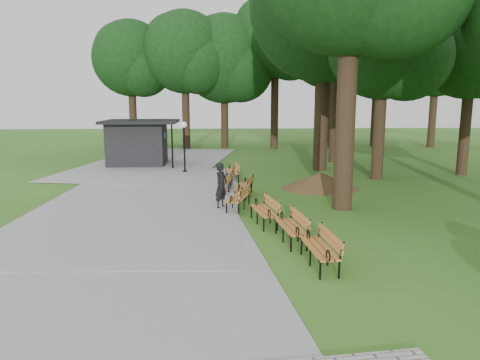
{
  "coord_description": "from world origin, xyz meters",
  "views": [
    {
      "loc": [
        -0.87,
        -14.95,
        3.96
      ],
      "look_at": [
        -0.07,
        1.03,
        1.1
      ],
      "focal_mm": 33.16,
      "sensor_mm": 36.0,
      "label": 1
    }
  ],
  "objects_px": {
    "dirt_mound": "(320,180)",
    "bench_6": "(232,171)",
    "bench_5": "(225,180)",
    "bench_1": "(291,227)",
    "bench_2": "(264,211)",
    "lawn_tree_1": "(384,42)",
    "lawn_tree_4": "(340,10)",
    "bench_0": "(319,249)",
    "lawn_tree_5": "(473,44)",
    "bench_4": "(244,186)",
    "person": "(221,186)",
    "kiosk": "(137,143)",
    "lamp_post": "(184,136)",
    "bench_3": "(238,198)",
    "lawn_tree_2": "(325,7)"
  },
  "relations": [
    {
      "from": "bench_6",
      "to": "bench_2",
      "type": "bearing_deg",
      "value": 0.56
    },
    {
      "from": "lawn_tree_1",
      "to": "lawn_tree_4",
      "type": "bearing_deg",
      "value": 94.4
    },
    {
      "from": "lamp_post",
      "to": "dirt_mound",
      "type": "height_order",
      "value": "lamp_post"
    },
    {
      "from": "dirt_mound",
      "to": "bench_5",
      "type": "height_order",
      "value": "bench_5"
    },
    {
      "from": "bench_6",
      "to": "lawn_tree_2",
      "type": "distance_m",
      "value": 10.56
    },
    {
      "from": "lamp_post",
      "to": "bench_6",
      "type": "height_order",
      "value": "lamp_post"
    },
    {
      "from": "bench_6",
      "to": "bench_0",
      "type": "bearing_deg",
      "value": 3.41
    },
    {
      "from": "lawn_tree_4",
      "to": "lamp_post",
      "type": "bearing_deg",
      "value": -157.31
    },
    {
      "from": "bench_4",
      "to": "bench_1",
      "type": "bearing_deg",
      "value": 21.66
    },
    {
      "from": "lawn_tree_1",
      "to": "lawn_tree_4",
      "type": "distance_m",
      "value": 7.09
    },
    {
      "from": "bench_2",
      "to": "bench_5",
      "type": "bearing_deg",
      "value": -178.0
    },
    {
      "from": "bench_5",
      "to": "lawn_tree_4",
      "type": "relative_size",
      "value": 0.14
    },
    {
      "from": "bench_1",
      "to": "bench_6",
      "type": "bearing_deg",
      "value": -178.9
    },
    {
      "from": "bench_0",
      "to": "bench_4",
      "type": "relative_size",
      "value": 1.0
    },
    {
      "from": "dirt_mound",
      "to": "bench_6",
      "type": "height_order",
      "value": "bench_6"
    },
    {
      "from": "bench_2",
      "to": "lawn_tree_1",
      "type": "height_order",
      "value": "lawn_tree_1"
    },
    {
      "from": "kiosk",
      "to": "bench_6",
      "type": "distance_m",
      "value": 8.17
    },
    {
      "from": "lawn_tree_2",
      "to": "lawn_tree_5",
      "type": "xyz_separation_m",
      "value": [
        7.33,
        -2.11,
        -2.17
      ]
    },
    {
      "from": "bench_6",
      "to": "lawn_tree_4",
      "type": "xyz_separation_m",
      "value": [
        6.96,
        6.5,
        9.1
      ]
    },
    {
      "from": "lamp_post",
      "to": "bench_1",
      "type": "distance_m",
      "value": 13.32
    },
    {
      "from": "bench_1",
      "to": "bench_6",
      "type": "distance_m",
      "value": 10.2
    },
    {
      "from": "person",
      "to": "bench_1",
      "type": "xyz_separation_m",
      "value": [
        1.93,
        -4.14,
        -0.42
      ]
    },
    {
      "from": "bench_0",
      "to": "lawn_tree_5",
      "type": "distance_m",
      "value": 18.13
    },
    {
      "from": "bench_1",
      "to": "bench_5",
      "type": "bearing_deg",
      "value": -173.92
    },
    {
      "from": "lamp_post",
      "to": "bench_6",
      "type": "relative_size",
      "value": 1.49
    },
    {
      "from": "bench_3",
      "to": "lawn_tree_2",
      "type": "xyz_separation_m",
      "value": [
        5.19,
        9.33,
        8.62
      ]
    },
    {
      "from": "person",
      "to": "lamp_post",
      "type": "distance_m",
      "value": 8.8
    },
    {
      "from": "bench_4",
      "to": "lawn_tree_4",
      "type": "relative_size",
      "value": 0.14
    },
    {
      "from": "kiosk",
      "to": "bench_3",
      "type": "relative_size",
      "value": 2.36
    },
    {
      "from": "person",
      "to": "bench_1",
      "type": "distance_m",
      "value": 4.59
    },
    {
      "from": "bench_0",
      "to": "bench_1",
      "type": "height_order",
      "value": "same"
    },
    {
      "from": "bench_2",
      "to": "lawn_tree_4",
      "type": "height_order",
      "value": "lawn_tree_4"
    },
    {
      "from": "bench_0",
      "to": "bench_2",
      "type": "height_order",
      "value": "same"
    },
    {
      "from": "lawn_tree_5",
      "to": "dirt_mound",
      "type": "bearing_deg",
      "value": -157.71
    },
    {
      "from": "bench_2",
      "to": "bench_5",
      "type": "relative_size",
      "value": 1.0
    },
    {
      "from": "bench_3",
      "to": "dirt_mound",
      "type": "bearing_deg",
      "value": 150.13
    },
    {
      "from": "dirt_mound",
      "to": "lawn_tree_4",
      "type": "bearing_deg",
      "value": 71.5
    },
    {
      "from": "dirt_mound",
      "to": "lawn_tree_4",
      "type": "relative_size",
      "value": 0.23
    },
    {
      "from": "bench_2",
      "to": "bench_6",
      "type": "bearing_deg",
      "value": 176.22
    },
    {
      "from": "bench_0",
      "to": "bench_4",
      "type": "distance_m",
      "value": 8.14
    },
    {
      "from": "dirt_mound",
      "to": "lawn_tree_4",
      "type": "xyz_separation_m",
      "value": [
        3.0,
        8.96,
        9.16
      ]
    },
    {
      "from": "bench_1",
      "to": "bench_2",
      "type": "bearing_deg",
      "value": -169.77
    },
    {
      "from": "bench_3",
      "to": "lawn_tree_5",
      "type": "bearing_deg",
      "value": 136.84
    },
    {
      "from": "kiosk",
      "to": "bench_1",
      "type": "distance_m",
      "value": 17.4
    },
    {
      "from": "bench_6",
      "to": "lawn_tree_1",
      "type": "distance_m",
      "value": 9.79
    },
    {
      "from": "lawn_tree_2",
      "to": "lawn_tree_5",
      "type": "relative_size",
      "value": 1.35
    },
    {
      "from": "bench_0",
      "to": "lawn_tree_1",
      "type": "relative_size",
      "value": 0.2
    },
    {
      "from": "dirt_mound",
      "to": "bench_2",
      "type": "bearing_deg",
      "value": -119.04
    },
    {
      "from": "person",
      "to": "bench_3",
      "type": "height_order",
      "value": "person"
    },
    {
      "from": "kiosk",
      "to": "lamp_post",
      "type": "xyz_separation_m",
      "value": [
        3.16,
        -3.24,
        0.66
      ]
    }
  ]
}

